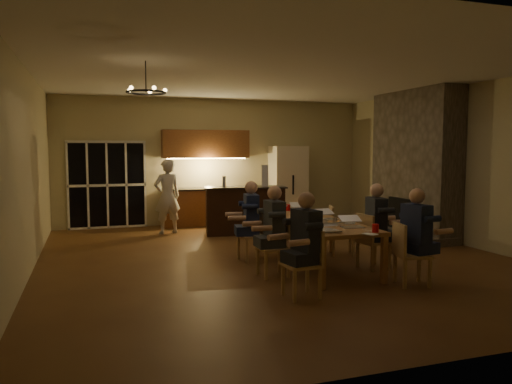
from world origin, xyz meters
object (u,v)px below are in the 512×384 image
object	(u,v)px
mug_mid	(306,213)
chair_right_near	(412,254)
chair_right_mid	(374,241)
laptop_b	(353,220)
chandelier	(146,92)
bar_blender	(265,176)
laptop_d	(327,213)
plate_left	(325,229)
person_left_far	(251,221)
can_cola	(278,208)
chair_left_far	(252,235)
plate_far	(313,213)
standing_person	(167,196)
plate_near	(347,223)
bar_bottle	(224,181)
person_left_near	(306,245)
laptop_c	(298,214)
refrigerator	(288,184)
mug_front	(325,222)
person_right_near	(416,237)
chair_left_mid	(273,247)
laptop_e	(275,207)
chair_right_far	(342,230)
redcup_mid	(282,215)
redcup_far	(288,208)
can_silver	(335,222)
laptop_f	(300,206)
redcup_near	(375,228)
dining_table	(312,243)
mug_back	(276,213)
person_right_mid	(376,226)
laptop_a	(328,224)
chair_left_near	(301,264)
person_left_mid	(274,231)

from	to	relation	value
mug_mid	chair_right_near	bearing A→B (deg)	-71.49
chair_right_mid	laptop_b	xyz separation A→B (m)	(-0.60, -0.37, 0.42)
chandelier	bar_blender	distance (m)	4.63
chair_right_mid	laptop_d	bearing A→B (deg)	40.63
laptop_d	plate_left	size ratio (longest dim) A/B	1.35
person_left_far	can_cola	size ratio (longest dim) A/B	11.50
chair_left_far	plate_far	size ratio (longest dim) A/B	3.71
standing_person	plate_near	distance (m)	4.90
plate_far	bar_bottle	bearing A→B (deg)	110.62
chair_right_mid	laptop_b	world-z (taller)	laptop_b
person_left_near	laptop_c	world-z (taller)	person_left_near
refrigerator	mug_front	xyz separation A→B (m)	(-1.54, -5.30, -0.20)
person_right_near	laptop_d	xyz separation A→B (m)	(-0.63, 1.55, 0.17)
chair_left_mid	laptop_e	bearing A→B (deg)	157.23
chair_left_far	laptop_d	world-z (taller)	laptop_d
chair_right_far	plate_left	world-z (taller)	chair_right_far
redcup_mid	redcup_far	size ratio (longest dim) A/B	1.00
redcup_mid	bar_blender	distance (m)	3.00
chair_left_mid	can_silver	xyz separation A→B (m)	(0.97, -0.13, 0.37)
laptop_f	redcup_near	xyz separation A→B (m)	(0.09, -2.47, -0.05)
person_left_near	plate_far	world-z (taller)	person_left_near
mug_mid	plate_left	size ratio (longest dim) A/B	0.42
chair_right_near	standing_person	size ratio (longest dim) A/B	0.52
chair_right_mid	chandelier	world-z (taller)	chandelier
dining_table	laptop_c	distance (m)	0.55
bar_blender	chair_right_near	bearing A→B (deg)	-64.81
person_left_far	laptop_c	bearing A→B (deg)	53.05
person_right_near	mug_back	world-z (taller)	person_right_near
person_right_mid	bar_bottle	distance (m)	4.20
plate_left	person_right_near	bearing A→B (deg)	-27.53
person_right_mid	chandelier	world-z (taller)	chandelier
laptop_d	redcup_far	size ratio (longest dim) A/B	2.67
laptop_a	redcup_mid	size ratio (longest dim) A/B	2.67
laptop_d	can_cola	distance (m)	1.39
chair_right_near	laptop_b	size ratio (longest dim) A/B	2.78
person_left_far	plate_left	world-z (taller)	person_left_far
person_left_far	can_silver	xyz separation A→B (m)	(0.95, -1.26, 0.12)
chair_left_mid	bar_bottle	world-z (taller)	bar_bottle
standing_person	mug_back	xyz separation A→B (m)	(1.47, -3.13, -0.05)
plate_near	redcup_far	bearing A→B (deg)	98.88
mug_mid	person_left_far	bearing A→B (deg)	173.13
chair_left_near	can_cola	distance (m)	3.08
dining_table	can_cola	world-z (taller)	can_cola
person_left_near	redcup_near	size ratio (longest dim) A/B	11.50
person_left_far	mug_mid	distance (m)	0.99
standing_person	person_left_near	bearing A→B (deg)	88.85
chair_left_far	standing_person	world-z (taller)	standing_person
laptop_f	plate_far	bearing A→B (deg)	-63.61
person_right_near	person_left_mid	xyz separation A→B (m)	(-1.74, 1.10, 0.00)
redcup_far	can_cola	world-z (taller)	same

